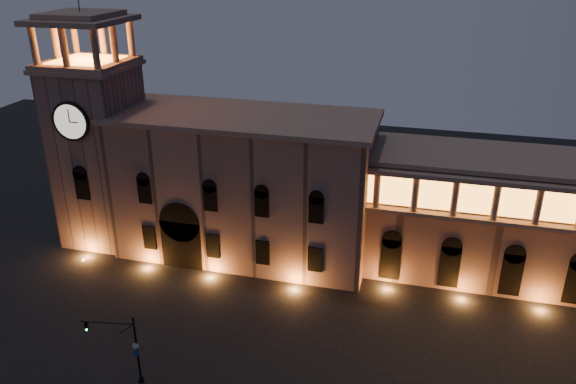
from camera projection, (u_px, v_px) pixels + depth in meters
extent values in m
plane|color=black|center=(191.00, 369.00, 50.87)|extent=(160.00, 160.00, 0.00)
cube|color=#836155|center=(245.00, 188.00, 67.40)|extent=(30.00, 12.00, 17.00)
cube|color=gray|center=(243.00, 117.00, 63.86)|extent=(30.80, 12.80, 0.60)
cube|color=black|center=(184.00, 243.00, 66.22)|extent=(5.00, 1.40, 6.00)
cylinder|color=black|center=(182.00, 220.00, 65.01)|extent=(5.00, 1.40, 5.00)
cube|color=orange|center=(183.00, 245.00, 66.12)|extent=(4.20, 0.20, 5.00)
cube|color=#836155|center=(101.00, 158.00, 69.78)|extent=(9.00, 9.00, 22.00)
cube|color=gray|center=(88.00, 67.00, 65.25)|extent=(9.80, 9.80, 0.50)
cylinder|color=black|center=(71.00, 121.00, 63.22)|extent=(4.60, 0.35, 4.60)
cylinder|color=beige|center=(70.00, 122.00, 63.09)|extent=(4.00, 0.12, 4.00)
cube|color=gray|center=(87.00, 62.00, 65.05)|extent=(9.40, 9.40, 0.50)
cube|color=orange|center=(87.00, 60.00, 64.93)|extent=(6.80, 6.80, 0.15)
cylinder|color=gray|center=(34.00, 46.00, 61.61)|extent=(0.76, 0.76, 4.20)
cylinder|color=gray|center=(64.00, 47.00, 60.74)|extent=(0.76, 0.76, 4.20)
cylinder|color=gray|center=(95.00, 49.00, 59.86)|extent=(0.76, 0.76, 4.20)
cylinder|color=gray|center=(75.00, 36.00, 68.34)|extent=(0.76, 0.76, 4.20)
cylinder|color=gray|center=(102.00, 37.00, 67.47)|extent=(0.76, 0.76, 4.20)
cylinder|color=gray|center=(131.00, 38.00, 66.59)|extent=(0.76, 0.76, 4.20)
cylinder|color=gray|center=(55.00, 40.00, 64.98)|extent=(0.76, 0.76, 4.20)
cylinder|color=gray|center=(114.00, 43.00, 63.22)|extent=(0.76, 0.76, 4.20)
cube|color=gray|center=(81.00, 20.00, 63.14)|extent=(9.80, 9.80, 0.60)
cube|color=gray|center=(80.00, 14.00, 62.89)|extent=(7.50, 7.50, 0.60)
cube|color=#7E5C50|center=(543.00, 224.00, 61.93)|extent=(40.00, 10.00, 14.00)
cube|color=gray|center=(556.00, 163.00, 59.01)|extent=(40.60, 10.60, 0.50)
cube|color=gray|center=(556.00, 228.00, 56.13)|extent=(40.00, 1.20, 0.40)
cube|color=gray|center=(564.00, 188.00, 54.40)|extent=(40.00, 1.40, 0.50)
cube|color=orange|center=(559.00, 205.00, 55.73)|extent=(38.00, 0.15, 3.60)
cylinder|color=gray|center=(377.00, 189.00, 59.40)|extent=(0.70, 0.70, 4.00)
cylinder|color=gray|center=(415.00, 193.00, 58.48)|extent=(0.70, 0.70, 4.00)
cylinder|color=gray|center=(455.00, 197.00, 57.55)|extent=(0.70, 0.70, 4.00)
cylinder|color=gray|center=(496.00, 201.00, 56.63)|extent=(0.70, 0.70, 4.00)
cylinder|color=gray|center=(538.00, 206.00, 55.71)|extent=(0.70, 0.70, 4.00)
cylinder|color=black|center=(137.00, 351.00, 48.09)|extent=(0.19, 0.19, 6.58)
cylinder|color=black|center=(141.00, 380.00, 49.35)|extent=(0.53, 0.53, 0.28)
sphere|color=black|center=(133.00, 319.00, 46.73)|extent=(0.26, 0.26, 0.26)
cylinder|color=black|center=(107.00, 323.00, 47.14)|extent=(4.65, 0.89, 0.11)
cube|color=black|center=(87.00, 326.00, 47.48)|extent=(0.32, 0.31, 0.80)
cylinder|color=#0CE53F|center=(87.00, 330.00, 47.45)|extent=(0.18, 0.10, 0.17)
cylinder|color=silver|center=(135.00, 346.00, 47.71)|extent=(0.56, 0.13, 0.56)
cylinder|color=navy|center=(136.00, 353.00, 48.01)|extent=(0.56, 0.13, 0.56)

